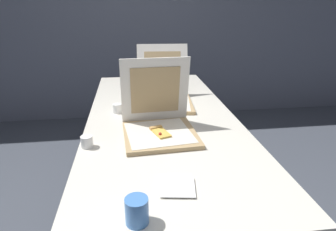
{
  "coord_description": "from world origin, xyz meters",
  "views": [
    {
      "loc": [
        -0.18,
        -1.1,
        1.39
      ],
      "look_at": [
        0.02,
        0.41,
        0.79
      ],
      "focal_mm": 30.93,
      "sensor_mm": 36.0,
      "label": 1
    }
  ],
  "objects_px": {
    "cup_white_near_left": "(87,142)",
    "cup_white_mid": "(117,108)",
    "cup_printed_front": "(137,211)",
    "napkin_pile": "(176,185)",
    "pizza_box_middle": "(164,96)",
    "table": "(162,123)",
    "pizza_box_front": "(159,124)"
  },
  "relations": [
    {
      "from": "pizza_box_front",
      "to": "cup_white_near_left",
      "type": "relative_size",
      "value": 6.88
    },
    {
      "from": "pizza_box_front",
      "to": "table",
      "type": "bearing_deg",
      "value": 77.36
    },
    {
      "from": "cup_white_near_left",
      "to": "cup_printed_front",
      "type": "distance_m",
      "value": 0.6
    },
    {
      "from": "cup_white_mid",
      "to": "cup_printed_front",
      "type": "xyz_separation_m",
      "value": [
        0.09,
        -1.01,
        0.02
      ]
    },
    {
      "from": "pizza_box_middle",
      "to": "napkin_pile",
      "type": "distance_m",
      "value": 0.98
    },
    {
      "from": "pizza_box_middle",
      "to": "cup_printed_front",
      "type": "bearing_deg",
      "value": -96.86
    },
    {
      "from": "cup_white_near_left",
      "to": "napkin_pile",
      "type": "bearing_deg",
      "value": -44.41
    },
    {
      "from": "cup_white_near_left",
      "to": "cup_white_mid",
      "type": "height_order",
      "value": "same"
    },
    {
      "from": "pizza_box_front",
      "to": "pizza_box_middle",
      "type": "distance_m",
      "value": 0.51
    },
    {
      "from": "cup_white_near_left",
      "to": "cup_printed_front",
      "type": "bearing_deg",
      "value": -67.86
    },
    {
      "from": "table",
      "to": "cup_white_mid",
      "type": "bearing_deg",
      "value": 161.92
    },
    {
      "from": "cup_printed_front",
      "to": "table",
      "type": "bearing_deg",
      "value": 78.86
    },
    {
      "from": "pizza_box_middle",
      "to": "cup_white_mid",
      "type": "xyz_separation_m",
      "value": [
        -0.32,
        -0.15,
        -0.03
      ]
    },
    {
      "from": "cup_white_mid",
      "to": "table",
      "type": "bearing_deg",
      "value": -18.08
    },
    {
      "from": "cup_printed_front",
      "to": "pizza_box_front",
      "type": "bearing_deg",
      "value": 78.12
    },
    {
      "from": "cup_white_near_left",
      "to": "cup_white_mid",
      "type": "xyz_separation_m",
      "value": [
        0.13,
        0.46,
        0.0
      ]
    },
    {
      "from": "cup_white_near_left",
      "to": "pizza_box_front",
      "type": "bearing_deg",
      "value": 16.26
    },
    {
      "from": "napkin_pile",
      "to": "cup_white_near_left",
      "type": "bearing_deg",
      "value": 135.59
    },
    {
      "from": "cup_printed_front",
      "to": "napkin_pile",
      "type": "distance_m",
      "value": 0.24
    },
    {
      "from": "cup_white_mid",
      "to": "pizza_box_front",
      "type": "bearing_deg",
      "value": -56.68
    },
    {
      "from": "cup_white_near_left",
      "to": "napkin_pile",
      "type": "distance_m",
      "value": 0.53
    },
    {
      "from": "pizza_box_front",
      "to": "pizza_box_middle",
      "type": "height_order",
      "value": "pizza_box_front"
    },
    {
      "from": "table",
      "to": "cup_white_near_left",
      "type": "relative_size",
      "value": 35.53
    },
    {
      "from": "pizza_box_front",
      "to": "cup_printed_front",
      "type": "bearing_deg",
      "value": -105.24
    },
    {
      "from": "pizza_box_front",
      "to": "napkin_pile",
      "type": "height_order",
      "value": "pizza_box_front"
    },
    {
      "from": "cup_printed_front",
      "to": "napkin_pile",
      "type": "bearing_deg",
      "value": 49.05
    },
    {
      "from": "pizza_box_middle",
      "to": "cup_printed_front",
      "type": "height_order",
      "value": "pizza_box_middle"
    },
    {
      "from": "table",
      "to": "pizza_box_middle",
      "type": "xyz_separation_m",
      "value": [
        0.04,
        0.24,
        0.1
      ]
    },
    {
      "from": "cup_printed_front",
      "to": "napkin_pile",
      "type": "height_order",
      "value": "cup_printed_front"
    },
    {
      "from": "cup_white_mid",
      "to": "cup_printed_front",
      "type": "bearing_deg",
      "value": -84.75
    },
    {
      "from": "napkin_pile",
      "to": "cup_white_mid",
      "type": "bearing_deg",
      "value": 106.66
    },
    {
      "from": "pizza_box_middle",
      "to": "pizza_box_front",
      "type": "bearing_deg",
      "value": -95.71
    }
  ]
}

